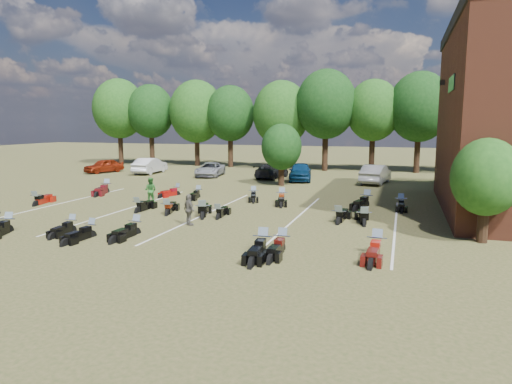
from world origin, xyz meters
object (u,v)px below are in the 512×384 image
at_px(car_4, 300,172).
at_px(person_green, 151,190).
at_px(motorcycle_3, 136,234).
at_px(car_0, 104,166).
at_px(motorcycle_7, 36,206).
at_px(motorcycle_0, 72,231).
at_px(person_grey, 189,210).
at_px(motorcycle_14, 107,193).

bearing_deg(car_4, person_green, -125.27).
bearing_deg(motorcycle_3, person_green, 117.52).
height_order(car_0, motorcycle_7, car_0).
bearing_deg(motorcycle_0, motorcycle_3, 0.80).
bearing_deg(person_green, person_grey, 127.07).
bearing_deg(motorcycle_7, car_4, -137.82).
bearing_deg(person_grey, person_green, -8.49).
bearing_deg(motorcycle_14, person_grey, -51.42).
relative_size(motorcycle_7, motorcycle_14, 0.91).
xyz_separation_m(car_0, motorcycle_14, (8.64, -11.56, -0.69)).
bearing_deg(motorcycle_7, motorcycle_0, 132.58).
height_order(car_0, car_4, car_4).
bearing_deg(person_grey, car_0, -9.64).
distance_m(car_0, car_4, 20.37).
height_order(motorcycle_0, motorcycle_14, motorcycle_14).
bearing_deg(person_grey, motorcycle_14, -0.97).
relative_size(person_green, motorcycle_7, 0.71).
height_order(car_4, motorcycle_3, car_4).
relative_size(car_4, person_grey, 3.00).
bearing_deg(motorcycle_14, motorcycle_0, -76.05).
bearing_deg(motorcycle_7, person_green, -165.39).
relative_size(car_4, motorcycle_7, 2.03).
height_order(person_green, motorcycle_14, person_green).
relative_size(car_0, car_4, 0.87).
relative_size(car_0, person_green, 2.49).
distance_m(car_4, motorcycle_7, 21.14).
distance_m(car_4, person_green, 15.42).
distance_m(person_grey, motorcycle_0, 5.46).
xyz_separation_m(motorcycle_3, motorcycle_7, (-9.75, 4.44, 0.00)).
bearing_deg(motorcycle_14, motorcycle_7, -113.11).
relative_size(person_grey, motorcycle_14, 0.62).
bearing_deg(motorcycle_0, person_green, 87.33).
distance_m(car_0, motorcycle_0, 26.41).
relative_size(motorcycle_0, motorcycle_14, 0.80).
bearing_deg(motorcycle_7, person_grey, 158.56).
xyz_separation_m(car_0, motorcycle_3, (17.53, -21.75, -0.69)).
xyz_separation_m(car_4, motorcycle_14, (-11.72, -11.23, -0.79)).
bearing_deg(motorcycle_7, car_0, -77.06).
relative_size(person_green, motorcycle_3, 0.73).
xyz_separation_m(car_4, person_grey, (-1.36, -18.99, -0.02)).
height_order(car_4, person_grey, car_4).
height_order(motorcycle_7, motorcycle_14, motorcycle_14).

